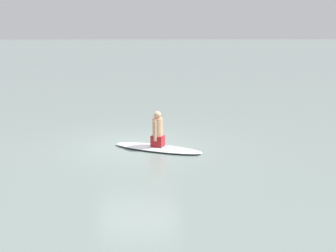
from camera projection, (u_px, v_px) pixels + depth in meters
The scene contains 3 objects.
ground_plane at pixel (138, 146), 13.28m from camera, with size 400.00×400.00×0.00m, color slate.
surfboard at pixel (158, 148), 12.79m from camera, with size 2.80×0.74×0.11m, color white.
person_paddler at pixel (158, 131), 12.67m from camera, with size 0.45×0.44×1.06m.
Camera 1 is at (-12.87, -0.23, 3.44)m, focal length 45.86 mm.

